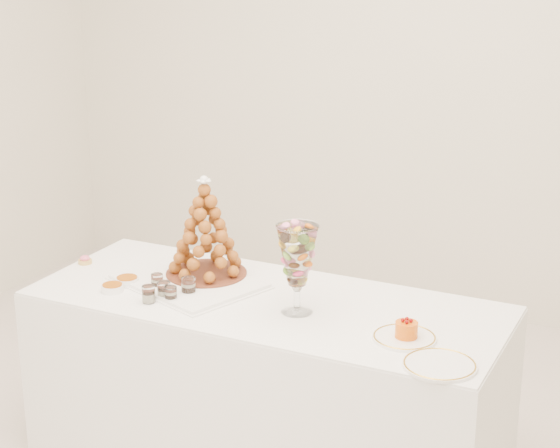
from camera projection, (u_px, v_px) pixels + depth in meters
The scene contains 16 objects.
room_walls at pixel (255, 11), 3.04m from camera, with size 4.54×4.04×2.82m.
buffet_table at pixel (266, 381), 3.66m from camera, with size 1.83×0.73×0.69m.
lace_tray at pixel (189, 282), 3.71m from camera, with size 0.53×0.40×0.02m, color white.
macaron_vase at pixel (297, 257), 3.37m from camera, with size 0.15×0.15×0.33m.
cake_plate at pixel (404, 338), 3.21m from camera, with size 0.22×0.22×0.01m, color white.
spare_plate at pixel (440, 365), 3.01m from camera, with size 0.24×0.24×0.01m, color white.
pink_tart at pixel (85, 260), 3.93m from camera, with size 0.06×0.06×0.04m.
verrine_a at pixel (157, 282), 3.64m from camera, with size 0.05×0.05×0.06m, color white.
verrine_b at pixel (164, 291), 3.55m from camera, with size 0.05×0.05×0.07m, color white.
verrine_c at pixel (188, 287), 3.58m from camera, with size 0.05×0.05×0.07m, color white.
verrine_d at pixel (149, 294), 3.52m from camera, with size 0.05×0.05×0.07m, color white.
verrine_e at pixel (171, 294), 3.52m from camera, with size 0.05×0.05×0.06m, color white.
ramekin_back at pixel (127, 281), 3.70m from camera, with size 0.09×0.09×0.03m, color white.
ramekin_front at pixel (112, 288), 3.63m from camera, with size 0.09×0.09×0.03m, color white.
croquembouche at pixel (205, 227), 3.70m from camera, with size 0.33×0.33×0.41m.
mousse_cake at pixel (406, 329), 3.20m from camera, with size 0.08×0.08×0.07m.
Camera 1 is at (1.43, -2.76, 2.05)m, focal length 60.00 mm.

